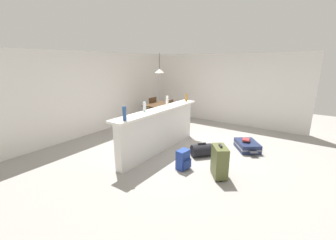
# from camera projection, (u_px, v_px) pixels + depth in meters

# --- Properties ---
(ground_plane) EXTENTS (13.00, 13.00, 0.05)m
(ground_plane) POSITION_uv_depth(u_px,v_px,m) (183.00, 149.00, 5.67)
(ground_plane) COLOR gray
(wall_back) EXTENTS (6.60, 0.10, 2.50)m
(wall_back) POSITION_uv_depth(u_px,v_px,m) (104.00, 92.00, 7.00)
(wall_back) COLOR silver
(wall_back) RESTS_ON ground_plane
(wall_right) EXTENTS (0.10, 6.00, 2.50)m
(wall_right) POSITION_uv_depth(u_px,v_px,m) (219.00, 88.00, 7.92)
(wall_right) COLOR silver
(wall_right) RESTS_ON ground_plane
(partition_half_wall) EXTENTS (2.80, 0.20, 1.04)m
(partition_half_wall) POSITION_uv_depth(u_px,v_px,m) (160.00, 131.00, 5.36)
(partition_half_wall) COLOR silver
(partition_half_wall) RESTS_ON ground_plane
(bar_countertop) EXTENTS (2.96, 0.40, 0.05)m
(bar_countertop) POSITION_uv_depth(u_px,v_px,m) (159.00, 110.00, 5.22)
(bar_countertop) COLOR white
(bar_countertop) RESTS_ON partition_half_wall
(bottle_blue) EXTENTS (0.08, 0.08, 0.28)m
(bottle_blue) POSITION_uv_depth(u_px,v_px,m) (124.00, 113.00, 4.15)
(bottle_blue) COLOR #284C89
(bottle_blue) RESTS_ON bar_countertop
(bottle_clear) EXTENTS (0.07, 0.07, 0.23)m
(bottle_clear) POSITION_uv_depth(u_px,v_px,m) (144.00, 107.00, 4.89)
(bottle_clear) COLOR silver
(bottle_clear) RESTS_ON bar_countertop
(bottle_white) EXTENTS (0.07, 0.07, 0.26)m
(bottle_white) POSITION_uv_depth(u_px,v_px,m) (167.00, 101.00, 5.54)
(bottle_white) COLOR silver
(bottle_white) RESTS_ON bar_countertop
(bottle_amber) EXTENTS (0.06, 0.06, 0.23)m
(bottle_amber) POSITION_uv_depth(u_px,v_px,m) (186.00, 97.00, 6.18)
(bottle_amber) COLOR #9E661E
(bottle_amber) RESTS_ON bar_countertop
(dining_table) EXTENTS (1.10, 0.80, 0.74)m
(dining_table) POSITION_uv_depth(u_px,v_px,m) (160.00, 106.00, 7.72)
(dining_table) COLOR #4C331E
(dining_table) RESTS_ON ground_plane
(dining_chair_near_partition) EXTENTS (0.42, 0.42, 0.93)m
(dining_chair_near_partition) POSITION_uv_depth(u_px,v_px,m) (173.00, 112.00, 7.45)
(dining_chair_near_partition) COLOR #4C331E
(dining_chair_near_partition) RESTS_ON ground_plane
(dining_chair_far_side) EXTENTS (0.40, 0.40, 0.93)m
(dining_chair_far_side) POSITION_uv_depth(u_px,v_px,m) (151.00, 108.00, 8.08)
(dining_chair_far_side) COLOR #4C331E
(dining_chair_far_side) RESTS_ON ground_plane
(pendant_lamp) EXTENTS (0.34, 0.34, 0.72)m
(pendant_lamp) POSITION_uv_depth(u_px,v_px,m) (159.00, 71.00, 7.49)
(pendant_lamp) COLOR black
(suitcase_flat_navy) EXTENTS (0.87, 0.80, 0.22)m
(suitcase_flat_navy) POSITION_uv_depth(u_px,v_px,m) (247.00, 146.00, 5.52)
(suitcase_flat_navy) COLOR #1E284C
(suitcase_flat_navy) RESTS_ON ground_plane
(duffel_bag_black) EXTENTS (0.56, 0.54, 0.34)m
(duffel_bag_black) POSITION_uv_depth(u_px,v_px,m) (201.00, 150.00, 5.13)
(duffel_bag_black) COLOR black
(duffel_bag_black) RESTS_ON ground_plane
(suitcase_upright_olive) EXTENTS (0.50, 0.45, 0.67)m
(suitcase_upright_olive) POSITION_uv_depth(u_px,v_px,m) (219.00, 161.00, 4.17)
(suitcase_upright_olive) COLOR #51562D
(suitcase_upright_olive) RESTS_ON ground_plane
(backpack_blue) EXTENTS (0.30, 0.27, 0.42)m
(backpack_blue) POSITION_uv_depth(u_px,v_px,m) (183.00, 160.00, 4.51)
(backpack_blue) COLOR #233D93
(backpack_blue) RESTS_ON ground_plane
(book_stack) EXTENTS (0.28, 0.23, 0.08)m
(book_stack) POSITION_uv_depth(u_px,v_px,m) (246.00, 140.00, 5.49)
(book_stack) COLOR black
(book_stack) RESTS_ON suitcase_flat_navy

